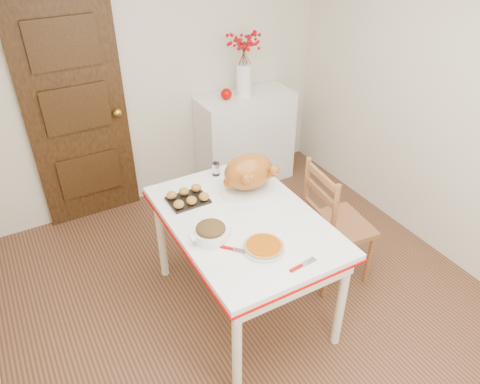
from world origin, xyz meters
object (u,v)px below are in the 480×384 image
sideboard (245,139)px  chair_oak (338,223)px  turkey_platter (249,174)px  pumpkin_pie (264,246)px  kitchen_table (243,264)px

sideboard → chair_oak: (-0.11, -1.63, 0.03)m
turkey_platter → sideboard: bearing=57.0°
turkey_platter → chair_oak: bearing=-33.1°
sideboard → turkey_platter: bearing=-119.1°
chair_oak → pumpkin_pie: bearing=114.6°
sideboard → kitchen_table: size_ratio=0.70×
kitchen_table → chair_oak: 0.82m
kitchen_table → chair_oak: bearing=-4.0°
sideboard → turkey_platter: 1.55m
sideboard → kitchen_table: sideboard is taller
chair_oak → turkey_platter: 0.83m
kitchen_table → turkey_platter: (0.20, 0.28, 0.55)m
turkey_platter → pumpkin_pie: 0.68m
chair_oak → pumpkin_pie: size_ratio=4.13×
sideboard → pumpkin_pie: (-0.97, -1.91, 0.37)m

